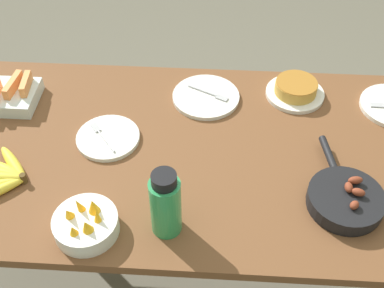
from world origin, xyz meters
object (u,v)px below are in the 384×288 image
(melon_tray, at_px, (0,94))
(fruit_bowl_mango, at_px, (86,224))
(skillet, at_px, (345,199))
(water_bottle, at_px, (166,204))
(empty_plate_near_front, at_px, (206,97))
(empty_plate_far_left, at_px, (108,138))
(banana_bunch, at_px, (2,176))
(frittata_plate_center, at_px, (296,90))

(melon_tray, relative_size, fruit_bowl_mango, 1.42)
(skillet, relative_size, water_bottle, 1.59)
(empty_plate_near_front, bearing_deg, water_bottle, -98.72)
(empty_plate_far_left, distance_m, fruit_bowl_mango, 0.38)
(banana_bunch, bearing_deg, frittata_plate_center, 26.35)
(frittata_plate_center, distance_m, empty_plate_far_left, 0.72)
(frittata_plate_center, bearing_deg, banana_bunch, -153.65)
(frittata_plate_center, relative_size, empty_plate_near_front, 0.87)
(skillet, height_order, fruit_bowl_mango, fruit_bowl_mango)
(skillet, bearing_deg, banana_bunch, 79.41)
(water_bottle, bearing_deg, frittata_plate_center, 55.77)
(empty_plate_near_front, xyz_separation_m, empty_plate_far_left, (-0.33, -0.24, 0.00))
(skillet, distance_m, empty_plate_far_left, 0.80)
(melon_tray, bearing_deg, skillet, -18.74)
(skillet, relative_size, empty_plate_far_left, 1.70)
(empty_plate_near_front, bearing_deg, skillet, -47.05)
(melon_tray, bearing_deg, frittata_plate_center, 5.40)
(skillet, relative_size, fruit_bowl_mango, 1.96)
(fruit_bowl_mango, height_order, water_bottle, water_bottle)
(empty_plate_near_front, distance_m, fruit_bowl_mango, 0.69)
(melon_tray, xyz_separation_m, fruit_bowl_mango, (0.44, -0.55, -0.00))
(melon_tray, height_order, empty_plate_far_left, melon_tray)
(melon_tray, relative_size, skillet, 0.72)
(banana_bunch, height_order, skillet, skillet)
(banana_bunch, height_order, frittata_plate_center, frittata_plate_center)
(water_bottle, bearing_deg, empty_plate_near_front, 81.28)
(empty_plate_far_left, bearing_deg, skillet, -16.88)
(banana_bunch, distance_m, empty_plate_far_left, 0.36)
(frittata_plate_center, bearing_deg, water_bottle, -124.23)
(melon_tray, distance_m, fruit_bowl_mango, 0.71)
(empty_plate_far_left, height_order, fruit_bowl_mango, fruit_bowl_mango)
(empty_plate_far_left, bearing_deg, empty_plate_near_front, 35.99)
(banana_bunch, relative_size, frittata_plate_center, 1.20)
(banana_bunch, xyz_separation_m, empty_plate_far_left, (0.30, 0.20, -0.01))
(skillet, relative_size, empty_plate_near_front, 1.47)
(banana_bunch, xyz_separation_m, empty_plate_near_front, (0.63, 0.44, -0.01))
(empty_plate_far_left, xyz_separation_m, fruit_bowl_mango, (0.01, -0.38, 0.03))
(skillet, height_order, empty_plate_near_front, skillet)
(empty_plate_far_left, relative_size, water_bottle, 0.94)
(frittata_plate_center, distance_m, empty_plate_near_front, 0.34)
(banana_bunch, distance_m, water_bottle, 0.57)
(melon_tray, bearing_deg, water_bottle, -37.92)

